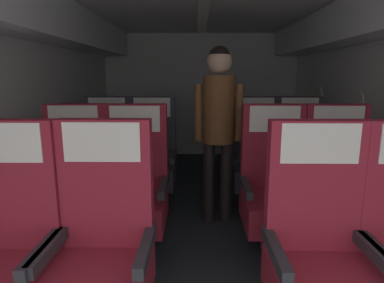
# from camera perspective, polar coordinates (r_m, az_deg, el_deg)

# --- Properties ---
(ground) EXTENTS (3.45, 5.70, 0.02)m
(ground) POSITION_cam_1_polar(r_m,az_deg,el_deg) (3.13, 2.09, -14.05)
(ground) COLOR #23282D
(fuselage_shell) EXTENTS (3.33, 5.35, 2.08)m
(fuselage_shell) POSITION_cam_1_polar(r_m,az_deg,el_deg) (3.06, 2.22, 14.73)
(fuselage_shell) COLOR silver
(fuselage_shell) RESTS_ON ground
(seat_a_left_window) EXTENTS (0.51, 0.50, 1.13)m
(seat_a_left_window) POSITION_cam_1_polar(r_m,az_deg,el_deg) (1.94, -30.21, -16.82)
(seat_a_left_window) COLOR #38383D
(seat_a_left_window) RESTS_ON ground
(seat_a_left_aisle) EXTENTS (0.51, 0.50, 1.13)m
(seat_a_left_aisle) POSITION_cam_1_polar(r_m,az_deg,el_deg) (1.77, -15.57, -18.38)
(seat_a_left_aisle) COLOR #38383D
(seat_a_left_aisle) RESTS_ON ground
(seat_a_right_window) EXTENTS (0.51, 0.50, 1.13)m
(seat_a_right_window) POSITION_cam_1_polar(r_m,az_deg,el_deg) (1.80, 21.49, -18.33)
(seat_a_right_window) COLOR #38383D
(seat_a_right_window) RESTS_ON ground
(seat_b_left_window) EXTENTS (0.51, 0.50, 1.13)m
(seat_b_left_window) POSITION_cam_1_polar(r_m,az_deg,el_deg) (2.70, -20.16, -8.04)
(seat_b_left_window) COLOR #38383D
(seat_b_left_window) RESTS_ON ground
(seat_b_left_aisle) EXTENTS (0.51, 0.50, 1.13)m
(seat_b_left_aisle) POSITION_cam_1_polar(r_m,az_deg,el_deg) (2.55, -10.04, -8.59)
(seat_b_left_aisle) COLOR #38383D
(seat_b_left_aisle) RESTS_ON ground
(seat_b_right_aisle) EXTENTS (0.51, 0.50, 1.13)m
(seat_b_right_aisle) POSITION_cam_1_polar(r_m,az_deg,el_deg) (2.75, 24.31, -8.02)
(seat_b_right_aisle) COLOR #38383D
(seat_b_right_aisle) RESTS_ON ground
(seat_b_right_window) EXTENTS (0.51, 0.50, 1.13)m
(seat_b_right_window) POSITION_cam_1_polar(r_m,az_deg,el_deg) (2.59, 14.30, -8.50)
(seat_b_right_window) COLOR #38383D
(seat_b_right_window) RESTS_ON ground
(seat_c_left_window) EXTENTS (0.51, 0.50, 1.13)m
(seat_c_left_window) POSITION_cam_1_polar(r_m,az_deg,el_deg) (3.52, -14.77, -3.16)
(seat_c_left_window) COLOR #38383D
(seat_c_left_window) RESTS_ON ground
(seat_c_left_aisle) EXTENTS (0.51, 0.50, 1.13)m
(seat_c_left_aisle) POSITION_cam_1_polar(r_m,az_deg,el_deg) (3.42, -7.08, -3.31)
(seat_c_left_aisle) COLOR #38383D
(seat_c_left_aisle) RESTS_ON ground
(seat_c_right_aisle) EXTENTS (0.51, 0.50, 1.13)m
(seat_c_right_aisle) POSITION_cam_1_polar(r_m,az_deg,el_deg) (3.56, 18.41, -3.19)
(seat_c_right_aisle) COLOR #38383D
(seat_c_right_aisle) RESTS_ON ground
(seat_c_right_window) EXTENTS (0.51, 0.50, 1.13)m
(seat_c_right_window) POSITION_cam_1_polar(r_m,az_deg,el_deg) (3.44, 11.04, -3.35)
(seat_c_right_window) COLOR #38383D
(seat_c_right_window) RESTS_ON ground
(flight_attendant) EXTENTS (0.43, 0.28, 1.59)m
(flight_attendant) POSITION_cam_1_polar(r_m,az_deg,el_deg) (2.88, 4.73, 4.34)
(flight_attendant) COLOR black
(flight_attendant) RESTS_ON ground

